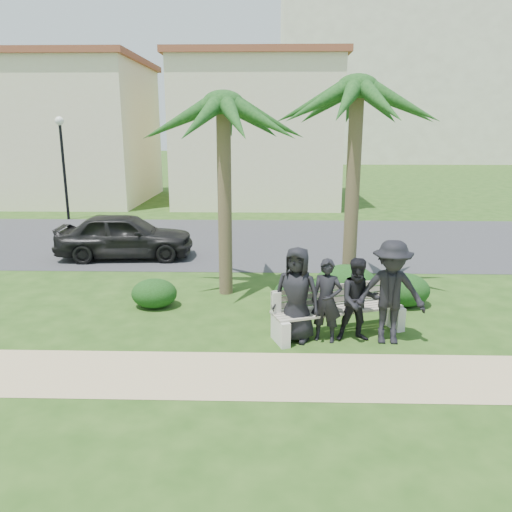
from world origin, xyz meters
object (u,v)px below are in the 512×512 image
(palm_right, at_px, (357,90))
(car_a, at_px, (125,236))
(man_b, at_px, (327,301))
(man_c, at_px, (359,300))
(man_d, at_px, (391,292))
(man_a, at_px, (297,294))
(palm_left, at_px, (223,105))
(street_lamp, at_px, (62,150))
(park_bench, at_px, (339,314))

(palm_right, relative_size, car_a, 1.40)
(man_b, height_order, man_c, man_c)
(car_a, bearing_deg, man_c, -138.91)
(man_c, distance_m, man_d, 0.58)
(man_a, relative_size, palm_left, 0.34)
(man_a, distance_m, man_c, 1.13)
(street_lamp, distance_m, man_b, 15.92)
(palm_right, bearing_deg, palm_left, -177.07)
(street_lamp, distance_m, man_c, 16.26)
(car_a, bearing_deg, park_bench, -138.92)
(street_lamp, relative_size, car_a, 1.07)
(man_b, distance_m, car_a, 8.02)
(man_c, relative_size, man_d, 0.82)
(man_b, bearing_deg, park_bench, 65.69)
(man_b, relative_size, man_d, 0.81)
(palm_right, distance_m, car_a, 7.99)
(man_b, distance_m, palm_right, 4.87)
(street_lamp, distance_m, man_a, 15.56)
(street_lamp, relative_size, palm_left, 0.82)
(street_lamp, bearing_deg, man_b, -51.94)
(man_a, height_order, man_d, man_d)
(man_b, bearing_deg, palm_left, 144.50)
(palm_left, distance_m, car_a, 5.87)
(man_c, distance_m, car_a, 8.40)
(street_lamp, relative_size, man_d, 2.24)
(man_a, xyz_separation_m, man_c, (1.13, 0.00, -0.10))
(street_lamp, relative_size, man_c, 2.74)
(park_bench, xyz_separation_m, man_b, (-0.28, -0.32, 0.37))
(park_bench, relative_size, man_d, 1.43)
(park_bench, xyz_separation_m, man_c, (0.30, -0.30, 0.38))
(park_bench, height_order, palm_left, palm_left)
(park_bench, distance_m, man_d, 1.08)
(man_a, height_order, palm_right, palm_right)
(man_a, bearing_deg, man_b, 15.94)
(park_bench, height_order, palm_right, palm_right)
(man_b, height_order, man_d, man_d)
(man_d, height_order, palm_left, palm_left)
(park_bench, relative_size, man_a, 1.55)
(man_b, bearing_deg, palm_right, 90.53)
(man_b, height_order, car_a, man_b)
(man_b, distance_m, palm_left, 4.90)
(park_bench, distance_m, man_b, 0.57)
(man_a, bearing_deg, park_bench, 38.43)
(car_a, bearing_deg, man_d, -136.74)
(street_lamp, xyz_separation_m, man_b, (9.73, -12.42, -2.17))
(man_d, height_order, palm_right, palm_right)
(man_b, distance_m, man_d, 1.15)
(palm_left, xyz_separation_m, palm_right, (2.92, 0.15, 0.33))
(man_d, xyz_separation_m, car_a, (-6.52, 5.98, -0.27))
(park_bench, height_order, car_a, car_a)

